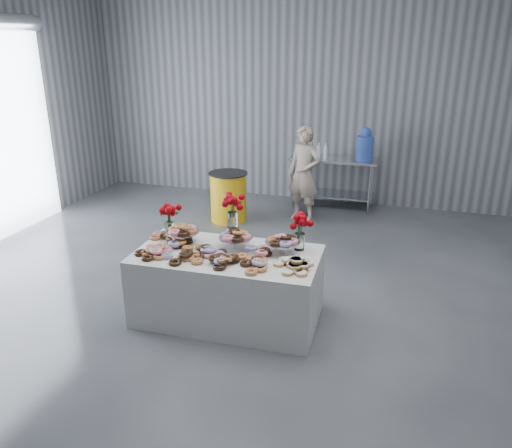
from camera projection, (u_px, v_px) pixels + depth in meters
The scene contains 16 objects.
ground at pixel (219, 316), 5.41m from camera, with size 9.00×9.00×0.00m, color #393C41.
room_walls at pixel (187, 60), 4.63m from camera, with size 8.04×9.04×4.02m.
display_table at pixel (228, 286), 5.27m from camera, with size 1.90×1.00×0.75m, color silver.
prep_table at pixel (333, 174), 8.71m from camera, with size 1.50×0.60×0.90m.
donut_mounds at pixel (225, 251), 5.08m from camera, with size 1.80×0.80×0.09m, color #CA8549, non-canonical shape.
cake_stand_left at pixel (183, 231), 5.36m from camera, with size 0.36×0.36×0.17m.
cake_stand_mid at pixel (236, 236), 5.21m from camera, with size 0.36×0.36×0.17m.
cake_stand_right at pixel (283, 241), 5.09m from camera, with size 0.36×0.36×0.17m.
danish_pile at pixel (296, 262), 4.80m from camera, with size 0.48×0.48×0.11m, color white, non-canonical shape.
bouquet_left at pixel (169, 212), 5.45m from camera, with size 0.26×0.26×0.42m.
bouquet_right at pixel (300, 223), 5.13m from camera, with size 0.26×0.26×0.42m.
bouquet_center at pixel (232, 208), 5.34m from camera, with size 0.26×0.26×0.57m.
water_jug at pixel (365, 145), 8.39m from camera, with size 0.28×0.28×0.55m.
drink_bottles at pixel (315, 150), 8.56m from camera, with size 0.54×0.08×0.27m, color #268C33, non-canonical shape.
person at pixel (304, 174), 8.05m from camera, with size 0.57×0.37×1.56m, color #CC8C93.
trash_barrel at pixel (228, 197), 8.15m from camera, with size 0.63×0.63×0.81m.
Camera 1 is at (1.76, -4.40, 2.82)m, focal length 35.00 mm.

